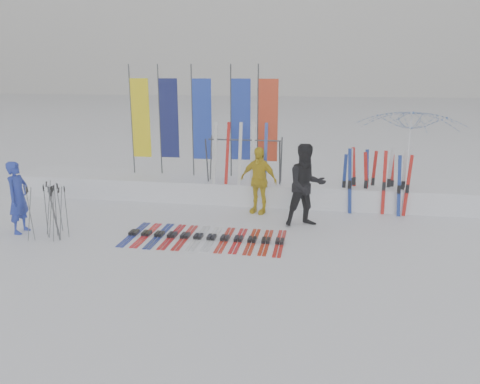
% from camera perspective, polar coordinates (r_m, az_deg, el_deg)
% --- Properties ---
extents(ground, '(120.00, 120.00, 0.00)m').
position_cam_1_polar(ground, '(9.27, -2.92, -8.42)').
color(ground, white).
rests_on(ground, ground).
extents(snow_bank, '(14.00, 1.60, 0.60)m').
position_cam_1_polar(snow_bank, '(13.47, 1.32, 0.33)').
color(snow_bank, white).
rests_on(snow_bank, ground).
extents(person_blue, '(0.42, 0.62, 1.66)m').
position_cam_1_polar(person_blue, '(11.74, -25.41, -0.60)').
color(person_blue, '#1C30A5').
rests_on(person_blue, ground).
extents(person_black, '(1.17, 1.05, 1.98)m').
position_cam_1_polar(person_black, '(11.15, 8.07, 0.80)').
color(person_black, black).
rests_on(person_black, ground).
extents(person_yellow, '(1.10, 0.73, 1.74)m').
position_cam_1_polar(person_yellow, '(12.10, 2.26, 1.45)').
color(person_yellow, gold).
rests_on(person_yellow, ground).
extents(tent_canopy, '(3.89, 3.92, 2.67)m').
position_cam_1_polar(tent_canopy, '(13.78, 19.71, 4.21)').
color(tent_canopy, white).
rests_on(tent_canopy, ground).
extents(ski_row, '(3.50, 1.67, 0.07)m').
position_cam_1_polar(ski_row, '(10.45, -4.34, -5.52)').
color(ski_row, navy).
rests_on(ski_row, ground).
extents(pole_cluster, '(0.79, 0.77, 1.25)m').
position_cam_1_polar(pole_cluster, '(11.13, -22.08, -2.24)').
color(pole_cluster, '#595B60').
rests_on(pole_cluster, ground).
extents(feather_flags, '(4.37, 0.15, 3.20)m').
position_cam_1_polar(feather_flags, '(13.69, -4.62, 8.79)').
color(feather_flags, '#383A3F').
rests_on(feather_flags, ground).
extents(ski_rack, '(2.04, 0.80, 1.23)m').
position_cam_1_polar(ski_rack, '(12.88, 0.53, 4.60)').
color(ski_rack, '#383A3F').
rests_on(ski_rack, ground).
extents(upright_skis, '(1.65, 0.85, 1.70)m').
position_cam_1_polar(upright_skis, '(12.78, 16.35, 1.25)').
color(upright_skis, silver).
rests_on(upright_skis, ground).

